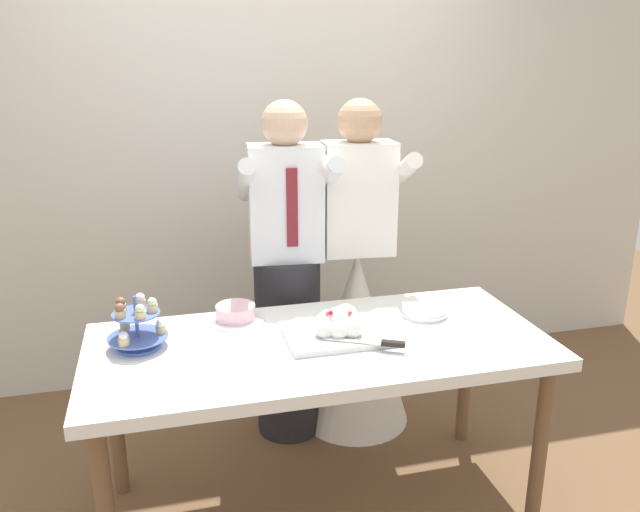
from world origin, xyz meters
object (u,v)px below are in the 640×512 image
(main_cake_tray, at_px, (339,326))
(round_cake, at_px, (236,314))
(dessert_table, at_px, (320,358))
(plate_stack, at_px, (425,309))
(person_groom, at_px, (287,292))
(cupcake_stand, at_px, (137,326))
(person_bride, at_px, (356,316))

(main_cake_tray, relative_size, round_cake, 1.75)
(dessert_table, distance_m, round_cake, 0.42)
(plate_stack, bearing_deg, person_groom, 136.10)
(cupcake_stand, xyz_separation_m, person_bride, (1.04, 0.52, -0.28))
(dessert_table, bearing_deg, main_cake_tray, 13.93)
(person_bride, bearing_deg, cupcake_stand, -153.36)
(main_cake_tray, height_order, round_cake, main_cake_tray)
(cupcake_stand, xyz_separation_m, person_groom, (0.68, 0.51, -0.12))
(person_bride, bearing_deg, plate_stack, -73.52)
(cupcake_stand, bearing_deg, person_groom, 36.89)
(cupcake_stand, bearing_deg, dessert_table, -9.57)
(round_cake, bearing_deg, main_cake_tray, -34.42)
(cupcake_stand, height_order, round_cake, cupcake_stand)
(main_cake_tray, bearing_deg, person_bride, 66.30)
(dessert_table, height_order, person_bride, person_bride)
(person_groom, bearing_deg, cupcake_stand, -143.11)
(main_cake_tray, bearing_deg, cupcake_stand, 173.01)
(person_groom, xyz_separation_m, person_bride, (0.36, 0.01, -0.16))
(plate_stack, height_order, round_cake, round_cake)
(round_cake, bearing_deg, cupcake_stand, -157.39)
(dessert_table, xyz_separation_m, cupcake_stand, (-0.69, 0.12, 0.16))
(person_groom, height_order, person_bride, same)
(main_cake_tray, distance_m, plate_stack, 0.44)
(plate_stack, xyz_separation_m, round_cake, (-0.80, 0.14, 0.00))
(cupcake_stand, relative_size, person_bride, 0.14)
(person_bride, bearing_deg, dessert_table, -119.14)
(round_cake, distance_m, person_bride, 0.77)
(cupcake_stand, distance_m, round_cake, 0.43)
(main_cake_tray, bearing_deg, person_groom, 98.25)
(main_cake_tray, distance_m, person_groom, 0.62)
(main_cake_tray, relative_size, person_groom, 0.25)
(cupcake_stand, bearing_deg, round_cake, 22.61)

